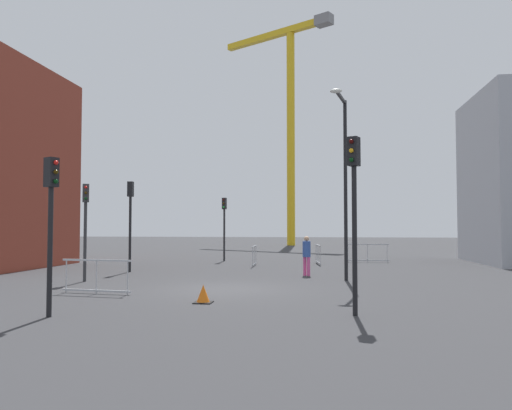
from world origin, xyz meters
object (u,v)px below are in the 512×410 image
at_px(construction_crane, 289,104).
at_px(traffic_light_island, 85,216).
at_px(traffic_light_corner, 51,209).
at_px(traffic_cone_on_verge, 203,295).
at_px(traffic_light_near, 354,196).
at_px(streetlamp_tall, 344,171).
at_px(pedestrian_walking, 307,253).
at_px(traffic_light_crosswalk, 224,218).
at_px(traffic_light_verge, 130,211).

xyz_separation_m(construction_crane, traffic_light_island, (-5.38, -36.97, -13.33)).
bearing_deg(traffic_light_corner, traffic_cone_on_verge, 39.83).
relative_size(traffic_light_near, traffic_cone_on_verge, 8.44).
xyz_separation_m(streetlamp_tall, pedestrian_walking, (-1.53, 1.92, -3.28)).
distance_m(traffic_light_near, traffic_light_island, 11.47).
xyz_separation_m(construction_crane, traffic_light_corner, (-2.65, -44.05, -13.33)).
bearing_deg(traffic_light_crosswalk, traffic_light_near, -69.05).
bearing_deg(traffic_cone_on_verge, streetlamp_tall, 55.44).
bearing_deg(streetlamp_tall, pedestrian_walking, 128.57).
xyz_separation_m(traffic_light_crosswalk, traffic_light_near, (6.74, -17.60, 0.25)).
bearing_deg(streetlamp_tall, traffic_light_corner, -130.08).
distance_m(streetlamp_tall, traffic_cone_on_verge, 8.30).
relative_size(streetlamp_tall, traffic_light_near, 1.66).
distance_m(traffic_light_verge, traffic_light_island, 4.05).
bearing_deg(traffic_light_crosswalk, traffic_light_verge, -110.82).
height_order(traffic_light_near, traffic_light_island, traffic_light_near).
xyz_separation_m(traffic_light_crosswalk, traffic_light_verge, (-2.91, -7.65, 0.21)).
height_order(streetlamp_tall, traffic_cone_on_verge, streetlamp_tall).
bearing_deg(traffic_light_island, pedestrian_walking, 21.91).
height_order(construction_crane, streetlamp_tall, construction_crane).
bearing_deg(traffic_light_island, traffic_cone_on_verge, -38.11).
bearing_deg(pedestrian_walking, traffic_light_island, -158.09).
relative_size(traffic_light_island, traffic_cone_on_verge, 7.41).
height_order(construction_crane, traffic_light_crosswalk, construction_crane).
bearing_deg(construction_crane, traffic_light_near, -84.08).
xyz_separation_m(construction_crane, traffic_light_crosswalk, (-2.30, -25.28, -13.26)).
xyz_separation_m(traffic_light_corner, pedestrian_walking, (5.64, 10.45, -1.54)).
distance_m(traffic_light_island, traffic_cone_on_verge, 7.70).
bearing_deg(traffic_light_crosswalk, pedestrian_walking, -57.58).
distance_m(traffic_light_crosswalk, traffic_light_verge, 8.19).
height_order(traffic_light_crosswalk, traffic_light_verge, traffic_light_verge).
bearing_deg(streetlamp_tall, traffic_light_island, -171.71).
xyz_separation_m(traffic_light_island, traffic_cone_on_verge, (5.78, -4.54, -2.30)).
bearing_deg(traffic_light_verge, traffic_light_crosswalk, 69.18).
distance_m(streetlamp_tall, traffic_light_island, 10.15).
bearing_deg(traffic_light_corner, traffic_light_island, 111.03).
bearing_deg(traffic_light_corner, pedestrian_walking, 61.64).
xyz_separation_m(traffic_light_crosswalk, traffic_light_island, (-3.08, -11.69, -0.07)).
relative_size(traffic_light_near, traffic_light_corner, 1.14).
bearing_deg(construction_crane, streetlamp_tall, -82.74).
relative_size(traffic_light_verge, pedestrian_walking, 2.48).
distance_m(traffic_light_crosswalk, traffic_light_near, 18.85).
height_order(traffic_light_island, traffic_cone_on_verge, traffic_light_island).
bearing_deg(pedestrian_walking, traffic_light_corner, -118.36).
xyz_separation_m(traffic_light_near, traffic_light_corner, (-7.10, -1.17, -0.32)).
bearing_deg(traffic_light_island, traffic_light_corner, -68.97).
height_order(traffic_light_crosswalk, traffic_light_near, traffic_light_near).
bearing_deg(traffic_light_island, traffic_light_near, -31.06).
relative_size(construction_crane, traffic_light_corner, 6.64).
relative_size(construction_crane, streetlamp_tall, 3.50).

